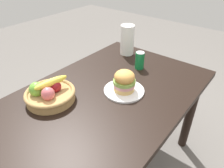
{
  "coord_description": "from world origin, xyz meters",
  "views": [
    {
      "loc": [
        -0.78,
        -0.68,
        1.51
      ],
      "look_at": [
        0.04,
        -0.02,
        0.81
      ],
      "focal_mm": 33.54,
      "sensor_mm": 36.0,
      "label": 1
    }
  ],
  "objects_px": {
    "plate": "(124,90)",
    "soda_can": "(140,60)",
    "paper_towel_roll": "(127,40)",
    "sandwich": "(124,81)",
    "fruit_basket": "(49,93)"
  },
  "relations": [
    {
      "from": "sandwich",
      "to": "fruit_basket",
      "type": "distance_m",
      "value": 0.44
    },
    {
      "from": "paper_towel_roll",
      "to": "soda_can",
      "type": "bearing_deg",
      "value": -123.93
    },
    {
      "from": "sandwich",
      "to": "soda_can",
      "type": "bearing_deg",
      "value": 15.7
    },
    {
      "from": "sandwich",
      "to": "paper_towel_roll",
      "type": "xyz_separation_m",
      "value": [
        0.46,
        0.3,
        0.04
      ]
    },
    {
      "from": "paper_towel_roll",
      "to": "sandwich",
      "type": "bearing_deg",
      "value": -146.38
    },
    {
      "from": "sandwich",
      "to": "plate",
      "type": "bearing_deg",
      "value": -90.0
    },
    {
      "from": "plate",
      "to": "sandwich",
      "type": "bearing_deg",
      "value": 90.0
    },
    {
      "from": "plate",
      "to": "paper_towel_roll",
      "type": "xyz_separation_m",
      "value": [
        0.46,
        0.3,
        0.11
      ]
    },
    {
      "from": "plate",
      "to": "soda_can",
      "type": "xyz_separation_m",
      "value": [
        0.31,
        0.09,
        0.06
      ]
    },
    {
      "from": "plate",
      "to": "sandwich",
      "type": "relative_size",
      "value": 1.83
    },
    {
      "from": "sandwich",
      "to": "fruit_basket",
      "type": "bearing_deg",
      "value": 139.86
    },
    {
      "from": "fruit_basket",
      "to": "paper_towel_roll",
      "type": "height_order",
      "value": "paper_towel_roll"
    },
    {
      "from": "sandwich",
      "to": "soda_can",
      "type": "height_order",
      "value": "sandwich"
    },
    {
      "from": "plate",
      "to": "soda_can",
      "type": "bearing_deg",
      "value": 15.7
    },
    {
      "from": "soda_can",
      "to": "paper_towel_roll",
      "type": "bearing_deg",
      "value": 56.07
    }
  ]
}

